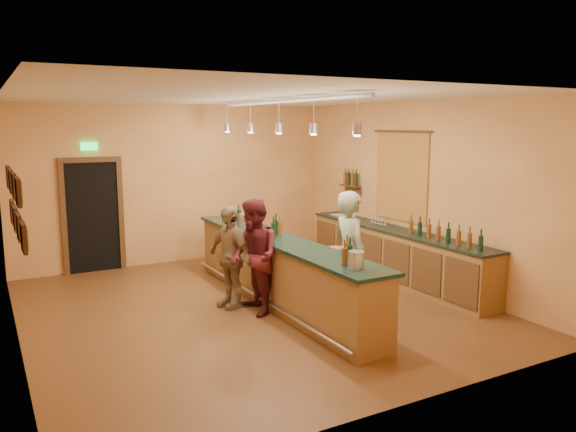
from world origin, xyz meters
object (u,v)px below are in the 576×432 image
bar_stool (336,255)px  bartender (350,256)px  tasting_bar (279,266)px  customer_a (254,257)px  customer_b (230,257)px  back_counter (396,254)px

bar_stool → bartender: bearing=-118.0°
tasting_bar → customer_a: 0.65m
tasting_bar → bartender: size_ratio=2.71×
bartender → customer_b: bartender is taller
back_counter → tasting_bar: tasting_bar is taller
bartender → tasting_bar: bearing=31.1°
bartender → customer_b: size_ratio=1.19×
bartender → customer_a: 1.42m
bartender → bar_stool: bearing=-23.5°
tasting_bar → customer_a: size_ratio=2.94×
back_counter → customer_a: bearing=-172.1°
customer_a → customer_b: customer_a is taller
customer_a → customer_b: 0.52m
bartender → customer_a: bartender is taller
tasting_bar → customer_b: size_ratio=3.21×
customer_a → customer_b: (-0.19, 0.48, -0.07)m
back_counter → bartender: (-1.93, -1.30, 0.45)m
bartender → customer_a: (-1.11, 0.88, -0.07)m
back_counter → bartender: size_ratio=2.42×
back_counter → tasting_bar: 2.50m
tasting_bar → bar_stool: tasting_bar is taller
customer_a → back_counter: bearing=101.6°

